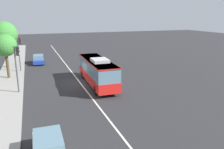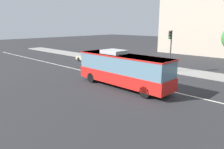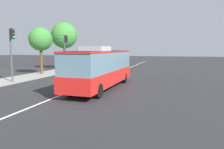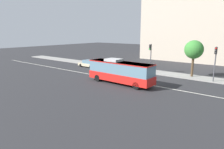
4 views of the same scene
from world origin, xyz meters
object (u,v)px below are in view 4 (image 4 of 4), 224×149
Objects in this scene: street_tree_kerbside_left at (194,50)px; sedan_beige at (89,64)px; traffic_light_mid_block at (215,58)px; traffic_light_near_corner at (150,53)px; transit_bus at (120,71)px.

sedan_beige is at bearing -169.93° from street_tree_kerbside_left.
sedan_beige is 23.70m from traffic_light_mid_block.
traffic_light_near_corner is 6.99m from street_tree_kerbside_left.
traffic_light_mid_block is at bearing -174.33° from sedan_beige.
transit_bus is at bearing -123.05° from street_tree_kerbside_left.
transit_bus is at bearing 3.28° from traffic_light_near_corner.
street_tree_kerbside_left is at bearing -116.19° from traffic_light_mid_block.
transit_bus is at bearing -51.24° from traffic_light_mid_block.
street_tree_kerbside_left reaches higher than sedan_beige.
sedan_beige is at bearing 153.60° from transit_bus.
sedan_beige is 13.66m from traffic_light_near_corner.
sedan_beige is at bearing -87.25° from traffic_light_mid_block.
transit_bus is 1.93× the size of traffic_light_near_corner.
street_tree_kerbside_left is at bearing -169.10° from sedan_beige.
sedan_beige is 20.61m from street_tree_kerbside_left.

